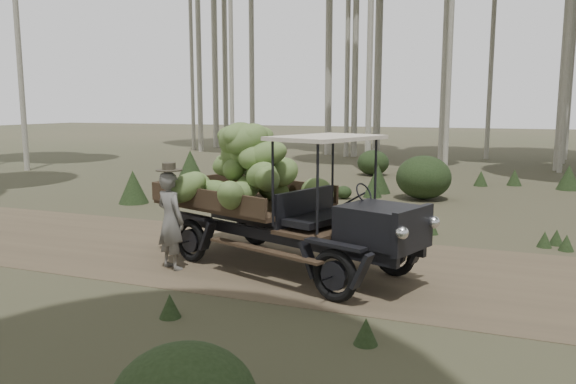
# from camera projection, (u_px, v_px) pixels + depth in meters

# --- Properties ---
(ground) EXTENTS (120.00, 120.00, 0.00)m
(ground) POSITION_uv_depth(u_px,v_px,m) (348.00, 267.00, 9.03)
(ground) COLOR #473D2B
(ground) RESTS_ON ground
(dirt_track) EXTENTS (70.00, 4.00, 0.01)m
(dirt_track) POSITION_uv_depth(u_px,v_px,m) (348.00, 267.00, 9.03)
(dirt_track) COLOR brown
(dirt_track) RESTS_ON ground
(banana_truck) EXTENTS (4.88, 3.03, 2.39)m
(banana_truck) POSITION_uv_depth(u_px,v_px,m) (263.00, 180.00, 9.11)
(banana_truck) COLOR black
(banana_truck) RESTS_ON ground
(farmer) EXTENTS (0.67, 0.56, 1.70)m
(farmer) POSITION_uv_depth(u_px,v_px,m) (171.00, 219.00, 8.84)
(farmer) COLOR #5E5B56
(farmer) RESTS_ON ground
(undergrowth) EXTENTS (21.87, 23.18, 1.37)m
(undergrowth) POSITION_uv_depth(u_px,v_px,m) (315.00, 247.00, 8.20)
(undergrowth) COLOR #233319
(undergrowth) RESTS_ON ground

